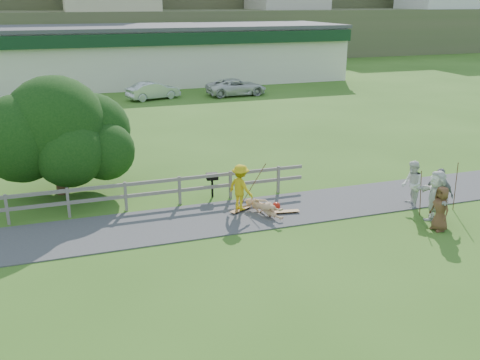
{
  "coord_description": "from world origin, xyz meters",
  "views": [
    {
      "loc": [
        -5.88,
        -15.26,
        7.36
      ],
      "look_at": [
        -0.05,
        2.0,
        1.17
      ],
      "focal_mm": 40.0,
      "sensor_mm": 36.0,
      "label": 1
    }
  ],
  "objects_px": {
    "skater_rider": "(241,190)",
    "spectator_d": "(436,197)",
    "spectator_a": "(412,184)",
    "bbq": "(212,185)",
    "tree": "(59,152)",
    "spectator_c": "(441,209)",
    "skater_fallen": "(264,208)",
    "car_white": "(236,87)",
    "car_silver": "(153,91)",
    "spectator_b": "(438,193)"
  },
  "relations": [
    {
      "from": "spectator_d",
      "to": "tree",
      "type": "relative_size",
      "value": 0.3
    },
    {
      "from": "skater_rider",
      "to": "car_white",
      "type": "bearing_deg",
      "value": -45.0
    },
    {
      "from": "spectator_a",
      "to": "bbq",
      "type": "bearing_deg",
      "value": -95.89
    },
    {
      "from": "skater_fallen",
      "to": "spectator_b",
      "type": "xyz_separation_m",
      "value": [
        5.71,
        -2.09,
        0.6
      ]
    },
    {
      "from": "tree",
      "to": "bbq",
      "type": "bearing_deg",
      "value": -22.97
    },
    {
      "from": "skater_rider",
      "to": "spectator_d",
      "type": "bearing_deg",
      "value": -144.61
    },
    {
      "from": "skater_rider",
      "to": "spectator_d",
      "type": "relative_size",
      "value": 0.89
    },
    {
      "from": "car_white",
      "to": "bbq",
      "type": "bearing_deg",
      "value": 157.07
    },
    {
      "from": "spectator_d",
      "to": "car_silver",
      "type": "distance_m",
      "value": 27.53
    },
    {
      "from": "spectator_b",
      "to": "spectator_c",
      "type": "relative_size",
      "value": 1.18
    },
    {
      "from": "skater_fallen",
      "to": "bbq",
      "type": "distance_m",
      "value": 2.73
    },
    {
      "from": "skater_fallen",
      "to": "spectator_c",
      "type": "height_order",
      "value": "spectator_c"
    },
    {
      "from": "spectator_a",
      "to": "car_white",
      "type": "bearing_deg",
      "value": -162.77
    },
    {
      "from": "skater_rider",
      "to": "spectator_c",
      "type": "distance_m",
      "value": 6.83
    },
    {
      "from": "spectator_b",
      "to": "car_silver",
      "type": "distance_m",
      "value": 27.21
    },
    {
      "from": "spectator_a",
      "to": "tree",
      "type": "distance_m",
      "value": 13.53
    },
    {
      "from": "spectator_d",
      "to": "spectator_a",
      "type": "bearing_deg",
      "value": 179.75
    },
    {
      "from": "car_white",
      "to": "tree",
      "type": "bearing_deg",
      "value": 142.47
    },
    {
      "from": "spectator_a",
      "to": "spectator_c",
      "type": "height_order",
      "value": "spectator_a"
    },
    {
      "from": "spectator_c",
      "to": "bbq",
      "type": "height_order",
      "value": "spectator_c"
    },
    {
      "from": "skater_fallen",
      "to": "car_silver",
      "type": "relative_size",
      "value": 0.42
    },
    {
      "from": "skater_fallen",
      "to": "spectator_d",
      "type": "bearing_deg",
      "value": -47.58
    },
    {
      "from": "spectator_b",
      "to": "bbq",
      "type": "bearing_deg",
      "value": -147.91
    },
    {
      "from": "tree",
      "to": "skater_rider",
      "type": "bearing_deg",
      "value": -34.35
    },
    {
      "from": "spectator_a",
      "to": "car_silver",
      "type": "distance_m",
      "value": 26.01
    },
    {
      "from": "car_silver",
      "to": "tree",
      "type": "height_order",
      "value": "tree"
    },
    {
      "from": "bbq",
      "to": "spectator_a",
      "type": "bearing_deg",
      "value": -20.37
    },
    {
      "from": "spectator_a",
      "to": "tree",
      "type": "bearing_deg",
      "value": -94.3
    },
    {
      "from": "skater_fallen",
      "to": "car_white",
      "type": "bearing_deg",
      "value": 51.67
    },
    {
      "from": "skater_rider",
      "to": "spectator_c",
      "type": "bearing_deg",
      "value": -149.44
    },
    {
      "from": "skater_fallen",
      "to": "spectator_c",
      "type": "bearing_deg",
      "value": -53.17
    },
    {
      "from": "car_white",
      "to": "car_silver",
      "type": "bearing_deg",
      "value": 84.83
    },
    {
      "from": "car_white",
      "to": "bbq",
      "type": "height_order",
      "value": "car_white"
    },
    {
      "from": "skater_fallen",
      "to": "car_silver",
      "type": "distance_m",
      "value": 24.59
    },
    {
      "from": "skater_rider",
      "to": "tree",
      "type": "distance_m",
      "value": 7.43
    },
    {
      "from": "skater_fallen",
      "to": "spectator_b",
      "type": "bearing_deg",
      "value": -42.33
    },
    {
      "from": "spectator_c",
      "to": "car_white",
      "type": "height_order",
      "value": "spectator_c"
    },
    {
      "from": "car_silver",
      "to": "bbq",
      "type": "relative_size",
      "value": 4.22
    },
    {
      "from": "car_silver",
      "to": "car_white",
      "type": "bearing_deg",
      "value": -109.24
    },
    {
      "from": "spectator_b",
      "to": "tree",
      "type": "xyz_separation_m",
      "value": [
        -12.49,
        6.86,
        0.79
      ]
    },
    {
      "from": "spectator_d",
      "to": "tree",
      "type": "xyz_separation_m",
      "value": [
        -12.05,
        7.28,
        0.75
      ]
    },
    {
      "from": "bbq",
      "to": "spectator_c",
      "type": "bearing_deg",
      "value": -34.74
    },
    {
      "from": "skater_rider",
      "to": "skater_fallen",
      "type": "height_order",
      "value": "skater_rider"
    },
    {
      "from": "car_silver",
      "to": "bbq",
      "type": "distance_m",
      "value": 22.21
    },
    {
      "from": "skater_fallen",
      "to": "tree",
      "type": "height_order",
      "value": "tree"
    },
    {
      "from": "spectator_c",
      "to": "bbq",
      "type": "bearing_deg",
      "value": -135.28
    },
    {
      "from": "spectator_c",
      "to": "spectator_d",
      "type": "relative_size",
      "value": 0.81
    },
    {
      "from": "skater_rider",
      "to": "bbq",
      "type": "height_order",
      "value": "skater_rider"
    },
    {
      "from": "spectator_a",
      "to": "tree",
      "type": "relative_size",
      "value": 0.28
    },
    {
      "from": "spectator_b",
      "to": "car_white",
      "type": "relative_size",
      "value": 0.38
    }
  ]
}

